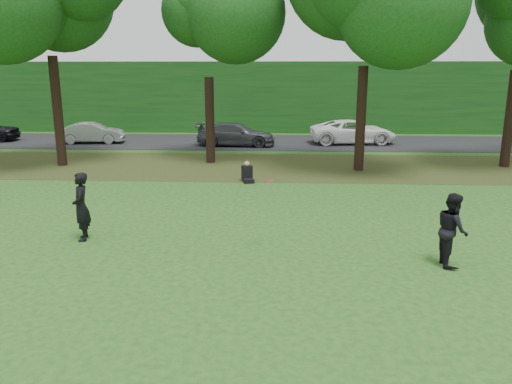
% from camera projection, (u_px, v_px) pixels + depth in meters
% --- Properties ---
extents(ground, '(120.00, 120.00, 0.00)m').
position_uv_depth(ground, '(258.00, 278.00, 11.01)').
color(ground, '#234C17').
rests_on(ground, ground).
extents(leaf_litter, '(60.00, 7.00, 0.01)m').
position_uv_depth(leaf_litter, '(271.00, 166.00, 23.61)').
color(leaf_litter, '#473B19').
rests_on(leaf_litter, ground).
extents(street, '(70.00, 7.00, 0.02)m').
position_uv_depth(street, '(274.00, 142.00, 31.37)').
color(street, black).
rests_on(street, ground).
extents(far_hedge, '(70.00, 3.00, 5.00)m').
position_uv_depth(far_hedge, '(275.00, 97.00, 36.59)').
color(far_hedge, '#154A18').
rests_on(far_hedge, ground).
extents(player_left, '(0.62, 0.77, 1.85)m').
position_uv_depth(player_left, '(81.00, 207.00, 13.28)').
color(player_left, black).
rests_on(player_left, ground).
extents(player_right, '(0.67, 0.85, 1.74)m').
position_uv_depth(player_right, '(452.00, 229.00, 11.58)').
color(player_right, black).
rests_on(player_right, ground).
extents(parked_cars, '(39.23, 3.70, 1.53)m').
position_uv_depth(parked_cars, '(240.00, 132.00, 30.50)').
color(parked_cars, black).
rests_on(parked_cars, street).
extents(frisbee, '(0.30, 0.32, 0.17)m').
position_uv_depth(frisbee, '(269.00, 181.00, 12.25)').
color(frisbee, '#E0125D').
rests_on(frisbee, ground).
extents(seated_person, '(0.58, 0.81, 0.83)m').
position_uv_depth(seated_person, '(247.00, 174.00, 20.41)').
color(seated_person, black).
rests_on(seated_person, ground).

